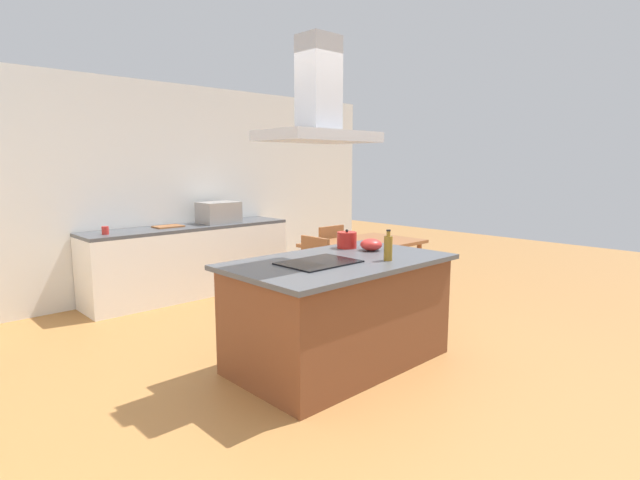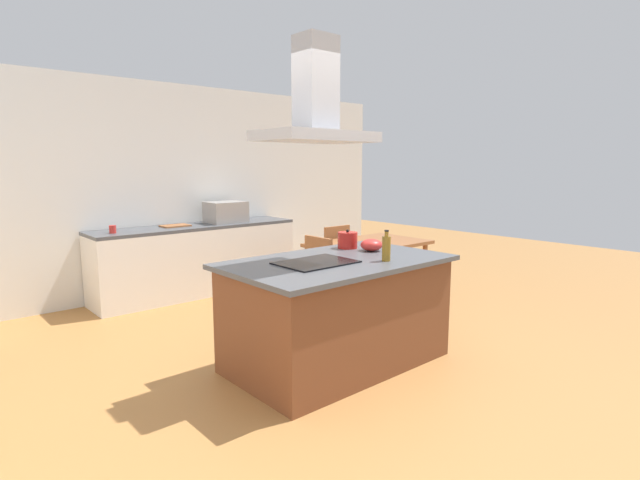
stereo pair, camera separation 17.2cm
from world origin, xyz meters
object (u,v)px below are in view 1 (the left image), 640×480
Objects in this scene: tea_kettle at (347,240)px; countertop_microwave at (219,212)px; cutting_board at (168,226)px; dining_table at (364,248)px; cooktop at (319,262)px; range_hood at (319,108)px; coffee_mug_red at (105,230)px; chair_at_left_end at (308,273)px; olive_oil_bottle at (388,247)px; mixing_bowl at (371,245)px; chair_facing_back_wall at (326,254)px.

tea_kettle is 0.47× the size of countertop_microwave.
dining_table is at bearing -48.45° from cutting_board.
cooktop is 1.20m from range_hood.
range_hood is (-0.18, -2.93, 1.19)m from cutting_board.
countertop_microwave is 5.56× the size of coffee_mug_red.
coffee_mug_red is 0.10× the size of chair_at_left_end.
olive_oil_bottle is 0.29× the size of chair_at_left_end.
chair_at_left_end is at bearing -48.68° from coffee_mug_red.
tea_kettle reaches higher than mixing_bowl.
countertop_microwave is at bearing 2.24° from coffee_mug_red.
cutting_board is at bearing 144.36° from chair_facing_back_wall.
tea_kettle reaches higher than dining_table.
countertop_microwave is at bearing 117.28° from dining_table.
cooktop is 0.67× the size of chair_at_left_end.
dining_table is 1.57× the size of chair_facing_back_wall.
tea_kettle reaches higher than chair_at_left_end.
countertop_microwave is 0.56× the size of chair_facing_back_wall.
countertop_microwave is (0.88, 2.88, 0.13)m from cooktop.
chair_at_left_end is at bearing -143.99° from chair_facing_back_wall.
chair_facing_back_wall is (1.62, -1.16, -0.40)m from cutting_board.
countertop_microwave is 2.03m from dining_table.
chair_facing_back_wall is 2.98m from range_hood.
tea_kettle reaches higher than chair_facing_back_wall.
chair_at_left_end is (0.70, -1.82, -0.40)m from cutting_board.
cutting_board is (-0.57, 2.84, -0.05)m from mixing_bowl.
cutting_board is at bearing 175.93° from countertop_microwave.
chair_facing_back_wall is at bearing 44.60° from cooktop.
mixing_bowl is (0.75, 0.09, 0.05)m from cooktop.
cooktop is 1.47m from chair_at_left_end.
chair_at_left_end is at bearing -90.01° from countertop_microwave.
range_hood is at bearing -172.86° from mixing_bowl.
mixing_bowl reaches higher than chair_at_left_end.
dining_table is (2.42, -1.72, -0.28)m from coffee_mug_red.
dining_table is (0.92, -1.77, -0.37)m from countertop_microwave.
chair_facing_back_wall is at bearing 44.60° from range_hood.
coffee_mug_red reaches higher than chair_facing_back_wall.
olive_oil_bottle is 0.28× the size of range_hood.
coffee_mug_red reaches higher than dining_table.
olive_oil_bottle is 1.55m from chair_at_left_end.
coffee_mug_red is at bearing -172.31° from cutting_board.
cutting_board reaches higher than chair_at_left_end.
chair_at_left_end is at bearing 75.83° from tea_kettle.
countertop_microwave is 0.56× the size of range_hood.
cooktop is 0.77m from tea_kettle.
tea_kettle is at bearing -145.47° from dining_table.
chair_facing_back_wall is at bearing 90.00° from dining_table.
olive_oil_bottle is 1.24m from range_hood.
countertop_microwave reaches higher than chair_facing_back_wall.
countertop_microwave is 3.19m from range_hood.
olive_oil_bottle is 0.51× the size of countertop_microwave.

